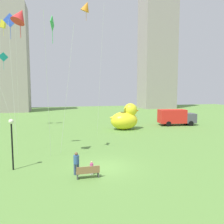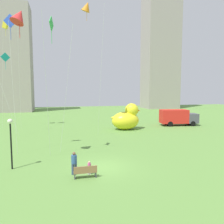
% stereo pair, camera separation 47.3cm
% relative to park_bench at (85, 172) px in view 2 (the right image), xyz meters
% --- Properties ---
extents(ground_plane, '(140.00, 140.00, 0.00)m').
position_rel_park_bench_xyz_m(ground_plane, '(1.61, 1.87, -0.47)').
color(ground_plane, '#5F8E3F').
extents(park_bench, '(1.64, 0.46, 0.90)m').
position_rel_park_bench_xyz_m(park_bench, '(0.00, 0.00, 0.00)').
color(park_bench, olive).
rests_on(park_bench, ground).
extents(person_adult, '(0.42, 0.42, 1.70)m').
position_rel_park_bench_xyz_m(person_adult, '(-0.72, 0.88, 0.46)').
color(person_adult, '#38476B').
rests_on(person_adult, ground).
extents(person_child, '(0.25, 0.25, 1.02)m').
position_rel_park_bench_xyz_m(person_child, '(0.36, 0.59, 0.09)').
color(person_child, silver).
rests_on(person_child, ground).
extents(giant_inflatable_duck, '(5.07, 3.25, 4.20)m').
position_rel_park_bench_xyz_m(giant_inflatable_duck, '(8.66, 17.83, 1.31)').
color(giant_inflatable_duck, yellow).
rests_on(giant_inflatable_duck, ground).
extents(lamppost, '(0.39, 0.39, 4.01)m').
position_rel_park_bench_xyz_m(lamppost, '(-5.42, 3.15, 2.40)').
color(lamppost, black).
rests_on(lamppost, ground).
extents(box_truck, '(6.81, 3.17, 2.85)m').
position_rel_park_bench_xyz_m(box_truck, '(18.82, 19.51, 0.98)').
color(box_truck, red).
rests_on(box_truck, ground).
extents(city_skyline, '(71.59, 14.95, 40.26)m').
position_rel_park_bench_xyz_m(city_skyline, '(4.23, 58.16, 18.05)').
color(city_skyline, slate).
rests_on(city_skyline, ground).
extents(kite_red, '(2.92, 3.89, 12.81)m').
position_rel_park_bench_xyz_m(kite_red, '(-4.64, 4.33, 11.58)').
color(kite_red, silver).
rests_on(kite_red, ground).
extents(kite_teal, '(3.01, 1.94, 11.40)m').
position_rel_park_bench_xyz_m(kite_teal, '(-8.76, 17.68, 9.81)').
color(kite_teal, silver).
rests_on(kite_teal, ground).
extents(kite_green, '(2.01, 2.46, 12.59)m').
position_rel_park_bench_xyz_m(kite_green, '(-2.10, 5.26, 10.91)').
color(kite_green, silver).
rests_on(kite_green, ground).
extents(kite_blue, '(1.25, 0.34, 13.27)m').
position_rel_park_bench_xyz_m(kite_blue, '(-5.95, 7.59, 11.55)').
color(kite_blue, silver).
rests_on(kite_blue, ground).
extents(kite_yellow, '(2.42, 3.29, 16.94)m').
position_rel_park_bench_xyz_m(kite_yellow, '(-9.52, 22.42, 15.71)').
color(kite_yellow, silver).
rests_on(kite_yellow, ground).
extents(kite_orange, '(2.82, 3.55, 17.28)m').
position_rel_park_bench_xyz_m(kite_orange, '(1.87, 12.95, 16.04)').
color(kite_orange, silver).
rests_on(kite_orange, ground).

